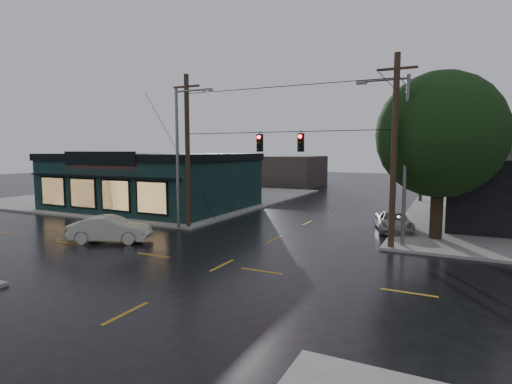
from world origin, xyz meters
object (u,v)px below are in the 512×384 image
at_px(corner_tree, 440,135).
at_px(sedan_cream, 110,229).
at_px(suv_silver, 394,222).
at_px(utility_pole_nw, 189,228).
at_px(utility_pole_ne, 391,249).

distance_m(corner_tree, sedan_cream, 19.50).
height_order(sedan_cream, suv_silver, sedan_cream).
bearing_deg(utility_pole_nw, sedan_cream, -107.39).
bearing_deg(utility_pole_nw, utility_pole_ne, 0.00).
height_order(utility_pole_ne, sedan_cream, utility_pole_ne).
distance_m(utility_pole_nw, sedan_cream, 5.57).
bearing_deg(suv_silver, utility_pole_nw, -172.43).
height_order(corner_tree, utility_pole_ne, corner_tree).
distance_m(utility_pole_ne, sedan_cream, 15.59).
xyz_separation_m(corner_tree, utility_pole_nw, (-15.04, -3.29, -6.08)).
bearing_deg(suv_silver, utility_pole_ne, -98.77).
xyz_separation_m(corner_tree, suv_silver, (-2.54, 1.76, -5.46)).
distance_m(corner_tree, utility_pole_nw, 16.55).
bearing_deg(utility_pole_nw, suv_silver, 21.99).
height_order(utility_pole_nw, utility_pole_ne, same).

